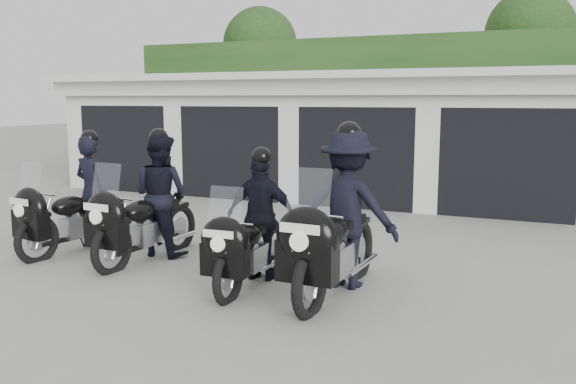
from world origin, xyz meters
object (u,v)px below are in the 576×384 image
at_px(police_bike_d, 342,218).
at_px(police_bike_a, 77,202).
at_px(police_bike_b, 152,203).
at_px(police_bike_c, 256,225).

bearing_deg(police_bike_d, police_bike_a, 178.96).
bearing_deg(police_bike_d, police_bike_b, 175.45).
relative_size(police_bike_c, police_bike_d, 0.84).
bearing_deg(police_bike_a, police_bike_b, 13.13).
height_order(police_bike_a, police_bike_c, police_bike_a).
distance_m(police_bike_a, police_bike_d, 4.46).
xyz_separation_m(police_bike_a, police_bike_c, (3.34, -0.39, -0.00)).
bearing_deg(police_bike_d, police_bike_c, -170.60).
distance_m(police_bike_a, police_bike_c, 3.36).
distance_m(police_bike_b, police_bike_d, 3.13).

